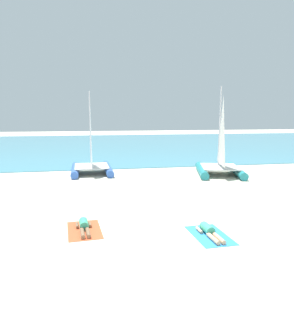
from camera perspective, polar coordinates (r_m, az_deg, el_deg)
name	(u,v)px	position (r m, az deg, el deg)	size (l,w,h in m)	color
ground_plane	(134,175)	(20.49, -2.36, -1.31)	(120.00, 120.00, 0.00)	beige
ocean_water	(109,144)	(42.62, -6.95, 4.32)	(120.00, 40.00, 0.05)	#4C9EB7
sailboat_teal	(220,162)	(21.07, 13.14, 1.12)	(3.87, 4.99, 5.75)	teal
sailboat_blue	(91,161)	(21.29, -10.11, 1.19)	(2.72, 4.22, 5.47)	blue
towel_left	(84,230)	(11.04, -11.38, -11.05)	(1.10, 1.90, 0.01)	#EA5933
sunbather_left	(84,226)	(11.06, -11.43, -10.32)	(0.57, 1.57, 0.30)	#3FB28C
towel_right	(210,235)	(10.60, 11.38, -11.94)	(1.10, 1.90, 0.01)	#338CD8
sunbather_right	(209,231)	(10.61, 11.25, -11.19)	(0.55, 1.56, 0.30)	#3FB28C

